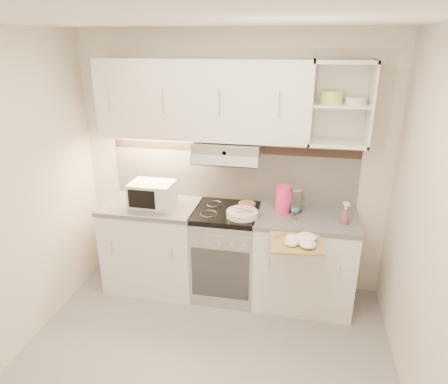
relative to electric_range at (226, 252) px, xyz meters
The scene contains 17 objects.
ground 1.19m from the electric_range, 90.00° to the right, with size 3.00×3.00×0.00m, color gray.
room_shell 1.39m from the electric_range, 89.81° to the right, with size 3.04×2.84×2.52m.
base_cabinet_left 0.75m from the electric_range, behind, with size 0.90×0.60×0.86m, color white.
worktop_left 0.86m from the electric_range, behind, with size 0.92×0.62×0.04m, color slate.
base_cabinet_right 0.75m from the electric_range, ahead, with size 0.90×0.60×0.86m, color white.
worktop_right 0.86m from the electric_range, ahead, with size 0.92×0.62×0.04m, color slate.
electric_range is the anchor object (origin of this frame).
microwave 0.92m from the electric_range, behind, with size 0.41×0.31×0.23m.
watering_can 0.91m from the electric_range, behind, with size 0.23×0.13×0.20m.
plate_stack 0.52m from the electric_range, 33.78° to the right, with size 0.29×0.29×0.06m.
bread_loaf 0.52m from the electric_range, 32.08° to the left, with size 0.16×0.16×0.04m, color #AB7C3C.
pink_pitcher 0.78m from the electric_range, ahead, with size 0.14×0.13×0.27m.
glass_jar 0.86m from the electric_range, ahead, with size 0.13×0.13×0.24m.
spice_jar 0.81m from the electric_range, ahead, with size 0.07×0.07×0.10m.
spray_bottle 1.19m from the electric_range, ahead, with size 0.08×0.08×0.22m.
cutting_board 0.92m from the electric_range, 35.61° to the right, with size 0.41×0.37×0.02m, color #A57954.
dish_towel 0.97m from the electric_range, 37.63° to the right, with size 0.29×0.24×0.08m, color silver, non-canonical shape.
Camera 1 is at (0.66, -2.28, 2.40)m, focal length 32.00 mm.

